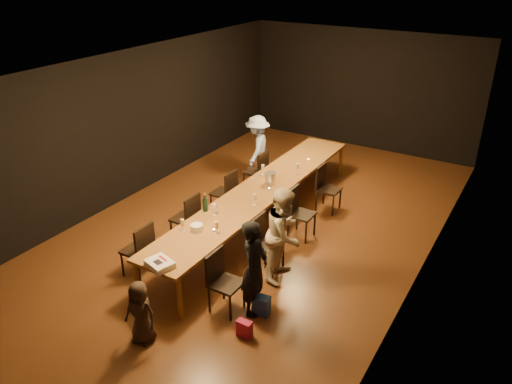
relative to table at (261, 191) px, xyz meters
The scene contains 30 objects.
ground 0.70m from the table, ahead, with size 10.00×10.00×0.00m, color #451E11.
room_shell 1.38m from the table, ahead, with size 6.04×10.04×3.02m.
table is the anchor object (origin of this frame).
chair_right_0 2.56m from the table, 70.50° to the right, with size 0.42×0.42×0.93m, color black, non-canonical shape.
chair_right_1 1.49m from the table, 54.69° to the right, with size 0.42×0.42×0.93m, color black, non-canonical shape.
chair_right_2 0.88m from the table, ahead, with size 0.42×0.42×0.93m, color black, non-canonical shape.
chair_right_3 1.49m from the table, 54.69° to the left, with size 0.42×0.42×0.93m, color black, non-canonical shape.
chair_left_0 2.56m from the table, 109.50° to the right, with size 0.42×0.42×0.93m, color black, non-canonical shape.
chair_left_1 1.49m from the table, 125.31° to the right, with size 0.42×0.42×0.93m, color black, non-canonical shape.
chair_left_2 0.88m from the table, behind, with size 0.42×0.42×0.93m, color black, non-canonical shape.
chair_left_3 1.49m from the table, 125.31° to the left, with size 0.42×0.42×0.93m, color black, non-canonical shape.
woman_birthday 2.52m from the table, 61.46° to the right, with size 0.53×0.35×1.47m, color black.
woman_tan 1.69m from the table, 47.12° to the right, with size 0.75×0.58×1.54m, color beige.
man_blue 2.12m from the table, 122.87° to the left, with size 0.95×0.55×1.48m, color #9CB7F1.
child 3.51m from the table, 86.07° to the right, with size 0.45×0.29×0.92m, color #38291F.
gift_bag_red 3.12m from the table, 63.53° to the right, with size 0.21×0.11×0.25m, color #CA1E51.
gift_bag_blue 2.65m from the table, 59.22° to the right, with size 0.24×0.16×0.30m, color #2950B3.
birthday_cake 2.88m from the table, 88.71° to the right, with size 0.44×0.39×0.09m.
plate_stack 1.84m from the table, 92.59° to the right, with size 0.20×0.20×0.11m, color white.
champagne_bottle 1.30m from the table, 106.56° to the right, with size 0.08×0.08×0.34m, color black, non-canonical shape.
ice_bucket 0.32m from the table, 83.64° to the left, with size 0.20×0.20×0.22m, color silver.
wineglass_0 1.97m from the table, 97.94° to the right, with size 0.06×0.06×0.21m, color beige, non-canonical shape.
wineglass_1 1.76m from the table, 82.63° to the right, with size 0.06×0.06×0.21m, color beige, non-canonical shape.
wineglass_2 1.28m from the table, 96.44° to the right, with size 0.06×0.06×0.21m, color silver, non-canonical shape.
wineglass_3 0.67m from the table, 69.20° to the right, with size 0.06×0.06×0.21m, color beige, non-canonical shape.
wineglass_4 0.67m from the table, 117.65° to the left, with size 0.06×0.06×0.21m, color silver, non-canonical shape.
wineglass_5 1.02m from the table, 75.59° to the left, with size 0.06×0.06×0.21m, color silver, non-canonical shape.
tealight_near 1.71m from the table, 84.97° to the right, with size 0.05×0.05×0.03m, color #B2B7B2.
tealight_mid 0.17m from the table, 14.50° to the left, with size 0.05×0.05×0.03m, color #B2B7B2.
tealight_far 1.69m from the table, 84.91° to the left, with size 0.05×0.05×0.03m, color #B2B7B2.
Camera 1 is at (4.20, -7.13, 4.73)m, focal length 35.00 mm.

